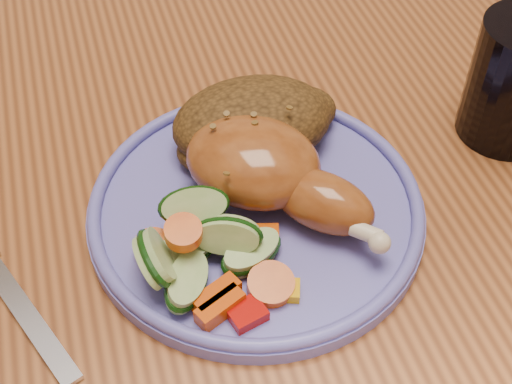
# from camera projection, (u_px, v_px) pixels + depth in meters

# --- Properties ---
(dining_table) EXTENTS (0.90, 1.40, 0.75)m
(dining_table) POSITION_uv_depth(u_px,v_px,m) (280.00, 146.00, 0.71)
(dining_table) COLOR brown
(dining_table) RESTS_ON ground
(plate) EXTENTS (0.25, 0.25, 0.01)m
(plate) POSITION_uv_depth(u_px,v_px,m) (256.00, 211.00, 0.53)
(plate) COLOR #5A58B5
(plate) RESTS_ON dining_table
(plate_rim) EXTENTS (0.25, 0.25, 0.01)m
(plate_rim) POSITION_uv_depth(u_px,v_px,m) (256.00, 201.00, 0.52)
(plate_rim) COLOR #5A58B5
(plate_rim) RESTS_ON plate
(chicken_leg) EXTENTS (0.15, 0.16, 0.05)m
(chicken_leg) POSITION_uv_depth(u_px,v_px,m) (270.00, 171.00, 0.52)
(chicken_leg) COLOR #934D1E
(chicken_leg) RESTS_ON plate
(rice_pilaf) EXTENTS (0.14, 0.09, 0.06)m
(rice_pilaf) POSITION_uv_depth(u_px,v_px,m) (255.00, 123.00, 0.56)
(rice_pilaf) COLOR #4E3213
(rice_pilaf) RESTS_ON plate
(vegetable_pile) EXTENTS (0.11, 0.11, 0.06)m
(vegetable_pile) POSITION_uv_depth(u_px,v_px,m) (205.00, 253.00, 0.48)
(vegetable_pile) COLOR #A50A05
(vegetable_pile) RESTS_ON plate
(fork) EXTENTS (0.08, 0.16, 0.00)m
(fork) POSITION_uv_depth(u_px,v_px,m) (9.00, 289.00, 0.49)
(fork) COLOR silver
(fork) RESTS_ON dining_table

